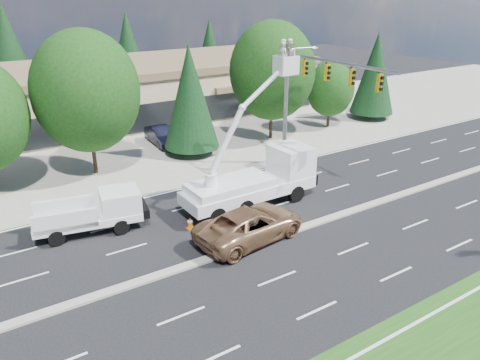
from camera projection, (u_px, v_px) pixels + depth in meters
ground at (240, 249)px, 24.47m from camera, size 140.00×140.00×0.00m
concrete_apron at (113, 148)px, 39.99m from camera, size 140.00×22.00×0.01m
road_median at (240, 248)px, 24.44m from camera, size 120.00×0.55×0.12m
strip_mall at (77, 94)px, 46.67m from camera, size 50.40×15.40×5.50m
tree_front_d at (86, 92)px, 32.32m from camera, size 7.42×7.42×10.29m
tree_front_e at (190, 97)px, 36.83m from camera, size 4.46×4.46×8.79m
tree_front_f at (272, 71)px, 40.35m from camera, size 7.42×7.42×10.30m
tree_front_g at (330, 89)px, 44.76m from camera, size 4.55×4.55×6.31m
tree_front_h at (375, 73)px, 47.40m from camera, size 4.42×4.42×8.72m
tree_back_b at (9, 51)px, 52.75m from camera, size 5.77×5.77×11.37m
tree_back_c at (128, 49)px, 60.07m from camera, size 5.06×5.06×9.97m
tree_back_d at (210, 49)px, 66.37m from camera, size 4.39×4.39×8.65m
signal_mast at (306, 90)px, 32.67m from camera, size 2.76×10.16×9.00m
utility_pickup at (96, 216)px, 26.04m from camera, size 6.07×3.19×2.21m
bucket_truck at (260, 171)px, 29.05m from camera, size 8.67×2.84×9.95m
traffic_cone_b at (190, 223)px, 26.45m from camera, size 0.40×0.40×0.70m
traffic_cone_c at (220, 214)px, 27.48m from camera, size 0.40×0.40×0.70m
traffic_cone_d at (298, 187)px, 31.27m from camera, size 0.40×0.40×0.70m
minivan at (251, 225)px, 25.12m from camera, size 6.63×3.66×1.76m
parked_car_east at (161, 136)px, 40.64m from camera, size 1.91×4.76×1.54m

